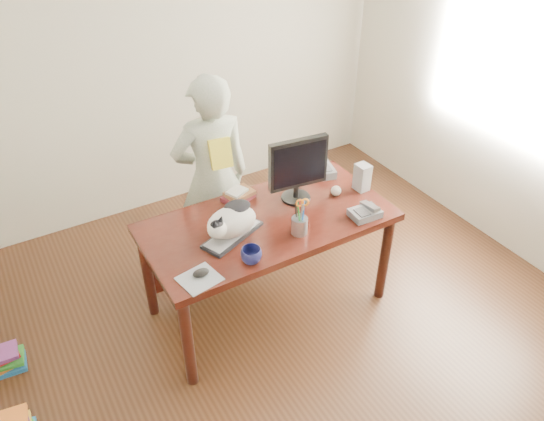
{
  "coord_description": "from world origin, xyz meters",
  "views": [
    {
      "loc": [
        -1.37,
        -1.77,
        2.76
      ],
      "look_at": [
        0.0,
        0.55,
        0.85
      ],
      "focal_mm": 35.0,
      "sensor_mm": 36.0,
      "label": 1
    }
  ],
  "objects_px": {
    "calculator": "(321,170)",
    "cat": "(231,222)",
    "pen_cup": "(300,224)",
    "person": "(212,178)",
    "keyboard": "(232,235)",
    "mouse": "(201,273)",
    "phone": "(365,212)",
    "desk": "(262,231)",
    "coffee_mug": "(251,255)",
    "speaker": "(362,177)",
    "baseball": "(336,191)",
    "monitor": "(298,167)",
    "book_pile_b": "(3,360)",
    "book_stack": "(239,195)"
  },
  "relations": [
    {
      "from": "calculator",
      "to": "cat",
      "type": "bearing_deg",
      "value": -144.05
    },
    {
      "from": "pen_cup",
      "to": "person",
      "type": "xyz_separation_m",
      "value": [
        -0.2,
        0.83,
        -0.05
      ]
    },
    {
      "from": "keyboard",
      "to": "mouse",
      "type": "bearing_deg",
      "value": -166.43
    },
    {
      "from": "pen_cup",
      "to": "phone",
      "type": "relative_size",
      "value": 1.28
    },
    {
      "from": "desk",
      "to": "calculator",
      "type": "height_order",
      "value": "calculator"
    },
    {
      "from": "coffee_mug",
      "to": "cat",
      "type": "bearing_deg",
      "value": 89.18
    },
    {
      "from": "speaker",
      "to": "calculator",
      "type": "relative_size",
      "value": 0.77
    },
    {
      "from": "keyboard",
      "to": "speaker",
      "type": "xyz_separation_m",
      "value": [
        1.01,
        0.02,
        0.08
      ]
    },
    {
      "from": "baseball",
      "to": "person",
      "type": "height_order",
      "value": "person"
    },
    {
      "from": "monitor",
      "to": "baseball",
      "type": "xyz_separation_m",
      "value": [
        0.26,
        -0.09,
        -0.22
      ]
    },
    {
      "from": "monitor",
      "to": "keyboard",
      "type": "bearing_deg",
      "value": -159.58
    },
    {
      "from": "pen_cup",
      "to": "person",
      "type": "relative_size",
      "value": 0.17
    },
    {
      "from": "desk",
      "to": "pen_cup",
      "type": "bearing_deg",
      "value": -72.1
    },
    {
      "from": "mouse",
      "to": "book_pile_b",
      "type": "xyz_separation_m",
      "value": [
        -1.13,
        0.62,
        -0.7
      ]
    },
    {
      "from": "monitor",
      "to": "speaker",
      "type": "height_order",
      "value": "monitor"
    },
    {
      "from": "monitor",
      "to": "coffee_mug",
      "type": "height_order",
      "value": "monitor"
    },
    {
      "from": "monitor",
      "to": "baseball",
      "type": "distance_m",
      "value": 0.35
    },
    {
      "from": "monitor",
      "to": "book_pile_b",
      "type": "height_order",
      "value": "monitor"
    },
    {
      "from": "mouse",
      "to": "coffee_mug",
      "type": "xyz_separation_m",
      "value": [
        0.3,
        -0.04,
        0.03
      ]
    },
    {
      "from": "coffee_mug",
      "to": "calculator",
      "type": "distance_m",
      "value": 1.09
    },
    {
      "from": "monitor",
      "to": "mouse",
      "type": "xyz_separation_m",
      "value": [
        -0.87,
        -0.37,
        -0.23
      ]
    },
    {
      "from": "mouse",
      "to": "coffee_mug",
      "type": "distance_m",
      "value": 0.3
    },
    {
      "from": "keyboard",
      "to": "person",
      "type": "xyz_separation_m",
      "value": [
        0.17,
        0.65,
        0.01
      ]
    },
    {
      "from": "coffee_mug",
      "to": "person",
      "type": "relative_size",
      "value": 0.08
    },
    {
      "from": "speaker",
      "to": "monitor",
      "type": "bearing_deg",
      "value": 163.31
    },
    {
      "from": "coffee_mug",
      "to": "baseball",
      "type": "relative_size",
      "value": 1.71
    },
    {
      "from": "cat",
      "to": "coffee_mug",
      "type": "height_order",
      "value": "cat"
    },
    {
      "from": "pen_cup",
      "to": "book_stack",
      "type": "height_order",
      "value": "pen_cup"
    },
    {
      "from": "keyboard",
      "to": "coffee_mug",
      "type": "height_order",
      "value": "coffee_mug"
    },
    {
      "from": "mouse",
      "to": "book_pile_b",
      "type": "height_order",
      "value": "mouse"
    },
    {
      "from": "speaker",
      "to": "book_pile_b",
      "type": "bearing_deg",
      "value": 168.81
    },
    {
      "from": "person",
      "to": "monitor",
      "type": "bearing_deg",
      "value": 133.11
    },
    {
      "from": "cat",
      "to": "phone",
      "type": "relative_size",
      "value": 1.95
    },
    {
      "from": "desk",
      "to": "keyboard",
      "type": "relative_size",
      "value": 3.59
    },
    {
      "from": "book_stack",
      "to": "calculator",
      "type": "xyz_separation_m",
      "value": [
        0.67,
        -0.01,
        -0.0
      ]
    },
    {
      "from": "phone",
      "to": "speaker",
      "type": "xyz_separation_m",
      "value": [
        0.18,
        0.27,
        0.07
      ]
    },
    {
      "from": "mouse",
      "to": "speaker",
      "type": "relative_size",
      "value": 0.55
    },
    {
      "from": "pen_cup",
      "to": "person",
      "type": "bearing_deg",
      "value": 103.71
    },
    {
      "from": "baseball",
      "to": "keyboard",
      "type": "bearing_deg",
      "value": -176.62
    },
    {
      "from": "pen_cup",
      "to": "baseball",
      "type": "height_order",
      "value": "pen_cup"
    },
    {
      "from": "cat",
      "to": "pen_cup",
      "type": "xyz_separation_m",
      "value": [
        0.38,
        -0.17,
        -0.05
      ]
    },
    {
      "from": "phone",
      "to": "pen_cup",
      "type": "bearing_deg",
      "value": 175.29
    },
    {
      "from": "desk",
      "to": "keyboard",
      "type": "distance_m",
      "value": 0.34
    },
    {
      "from": "speaker",
      "to": "baseball",
      "type": "distance_m",
      "value": 0.21
    },
    {
      "from": "baseball",
      "to": "person",
      "type": "relative_size",
      "value": 0.05
    },
    {
      "from": "speaker",
      "to": "book_pile_b",
      "type": "distance_m",
      "value": 2.6
    },
    {
      "from": "mouse",
      "to": "keyboard",
      "type": "bearing_deg",
      "value": 25.92
    },
    {
      "from": "person",
      "to": "mouse",
      "type": "bearing_deg",
      "value": 67.28
    },
    {
      "from": "book_stack",
      "to": "person",
      "type": "height_order",
      "value": "person"
    },
    {
      "from": "coffee_mug",
      "to": "calculator",
      "type": "bearing_deg",
      "value": 33.53
    }
  ]
}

